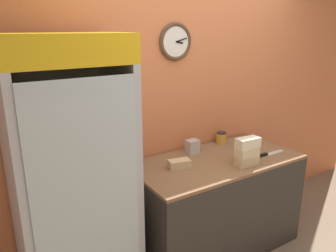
{
  "coord_description": "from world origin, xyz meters",
  "views": [
    {
      "loc": [
        -1.76,
        -1.07,
        1.96
      ],
      "look_at": [
        -0.48,
        0.94,
        1.23
      ],
      "focal_mm": 35.0,
      "sensor_mm": 36.0,
      "label": 1
    }
  ],
  "objects_px": {
    "napkin_dispenser": "(192,146)",
    "sandwich_flat_left": "(179,164)",
    "beverage_cooler": "(70,166)",
    "sandwich_stack_bottom": "(246,161)",
    "chefs_knife": "(267,154)",
    "sandwich_stack_middle": "(247,152)",
    "sandwich_stack_top": "(248,143)",
    "condiment_jar": "(221,138)"
  },
  "relations": [
    {
      "from": "sandwich_stack_bottom",
      "to": "sandwich_flat_left",
      "type": "bearing_deg",
      "value": 153.18
    },
    {
      "from": "chefs_knife",
      "to": "sandwich_stack_bottom",
      "type": "bearing_deg",
      "value": -169.2
    },
    {
      "from": "sandwich_stack_bottom",
      "to": "condiment_jar",
      "type": "bearing_deg",
      "value": 71.05
    },
    {
      "from": "sandwich_stack_top",
      "to": "sandwich_stack_middle",
      "type": "bearing_deg",
      "value": 180.0
    },
    {
      "from": "sandwich_flat_left",
      "to": "napkin_dispenser",
      "type": "relative_size",
      "value": 1.59
    },
    {
      "from": "sandwich_stack_bottom",
      "to": "chefs_knife",
      "type": "relative_size",
      "value": 0.65
    },
    {
      "from": "sandwich_stack_top",
      "to": "napkin_dispenser",
      "type": "height_order",
      "value": "sandwich_stack_top"
    },
    {
      "from": "beverage_cooler",
      "to": "chefs_knife",
      "type": "height_order",
      "value": "beverage_cooler"
    },
    {
      "from": "sandwich_stack_middle",
      "to": "chefs_knife",
      "type": "xyz_separation_m",
      "value": [
        0.32,
        0.06,
        -0.11
      ]
    },
    {
      "from": "sandwich_flat_left",
      "to": "condiment_jar",
      "type": "height_order",
      "value": "condiment_jar"
    },
    {
      "from": "beverage_cooler",
      "to": "sandwich_flat_left",
      "type": "xyz_separation_m",
      "value": [
        0.85,
        -0.08,
        -0.16
      ]
    },
    {
      "from": "sandwich_flat_left",
      "to": "chefs_knife",
      "type": "relative_size",
      "value": 0.61
    },
    {
      "from": "beverage_cooler",
      "to": "sandwich_flat_left",
      "type": "bearing_deg",
      "value": -5.11
    },
    {
      "from": "sandwich_stack_middle",
      "to": "napkin_dispenser",
      "type": "distance_m",
      "value": 0.51
    },
    {
      "from": "napkin_dispenser",
      "to": "sandwich_flat_left",
      "type": "bearing_deg",
      "value": -143.49
    },
    {
      "from": "sandwich_stack_middle",
      "to": "sandwich_stack_bottom",
      "type": "bearing_deg",
      "value": 0.0
    },
    {
      "from": "sandwich_stack_bottom",
      "to": "condiment_jar",
      "type": "relative_size",
      "value": 1.77
    },
    {
      "from": "condiment_jar",
      "to": "sandwich_flat_left",
      "type": "bearing_deg",
      "value": -158.67
    },
    {
      "from": "sandwich_flat_left",
      "to": "napkin_dispenser",
      "type": "xyz_separation_m",
      "value": [
        0.29,
        0.21,
        0.03
      ]
    },
    {
      "from": "sandwich_stack_bottom",
      "to": "sandwich_stack_middle",
      "type": "height_order",
      "value": "sandwich_stack_middle"
    },
    {
      "from": "sandwich_stack_bottom",
      "to": "sandwich_stack_top",
      "type": "bearing_deg",
      "value": 0.0
    },
    {
      "from": "sandwich_stack_bottom",
      "to": "napkin_dispenser",
      "type": "bearing_deg",
      "value": 114.34
    },
    {
      "from": "beverage_cooler",
      "to": "sandwich_flat_left",
      "type": "distance_m",
      "value": 0.87
    },
    {
      "from": "sandwich_stack_bottom",
      "to": "chefs_knife",
      "type": "distance_m",
      "value": 0.33
    },
    {
      "from": "sandwich_stack_bottom",
      "to": "sandwich_stack_middle",
      "type": "xyz_separation_m",
      "value": [
        0.0,
        0.0,
        0.08
      ]
    },
    {
      "from": "beverage_cooler",
      "to": "condiment_jar",
      "type": "bearing_deg",
      "value": 7.01
    },
    {
      "from": "sandwich_stack_top",
      "to": "napkin_dispenser",
      "type": "bearing_deg",
      "value": 114.34
    },
    {
      "from": "sandwich_stack_top",
      "to": "beverage_cooler",
      "type": "bearing_deg",
      "value": 166.33
    },
    {
      "from": "sandwich_stack_top",
      "to": "condiment_jar",
      "type": "relative_size",
      "value": 1.78
    },
    {
      "from": "beverage_cooler",
      "to": "sandwich_stack_top",
      "type": "height_order",
      "value": "beverage_cooler"
    },
    {
      "from": "beverage_cooler",
      "to": "sandwich_stack_bottom",
      "type": "relative_size",
      "value": 9.36
    },
    {
      "from": "beverage_cooler",
      "to": "sandwich_stack_middle",
      "type": "bearing_deg",
      "value": -13.67
    },
    {
      "from": "sandwich_stack_middle",
      "to": "napkin_dispenser",
      "type": "height_order",
      "value": "sandwich_stack_middle"
    },
    {
      "from": "sandwich_stack_bottom",
      "to": "condiment_jar",
      "type": "xyz_separation_m",
      "value": [
        0.18,
        0.52,
        0.02
      ]
    },
    {
      "from": "chefs_knife",
      "to": "condiment_jar",
      "type": "height_order",
      "value": "condiment_jar"
    },
    {
      "from": "sandwich_stack_middle",
      "to": "napkin_dispenser",
      "type": "xyz_separation_m",
      "value": [
        -0.21,
        0.47,
        -0.06
      ]
    },
    {
      "from": "beverage_cooler",
      "to": "sandwich_stack_top",
      "type": "bearing_deg",
      "value": -13.67
    },
    {
      "from": "beverage_cooler",
      "to": "sandwich_stack_top",
      "type": "distance_m",
      "value": 1.39
    },
    {
      "from": "sandwich_stack_bottom",
      "to": "sandwich_flat_left",
      "type": "distance_m",
      "value": 0.56
    },
    {
      "from": "sandwich_flat_left",
      "to": "chefs_knife",
      "type": "xyz_separation_m",
      "value": [
        0.82,
        -0.19,
        -0.03
      ]
    },
    {
      "from": "sandwich_stack_middle",
      "to": "chefs_knife",
      "type": "bearing_deg",
      "value": 10.8
    },
    {
      "from": "beverage_cooler",
      "to": "sandwich_stack_bottom",
      "type": "distance_m",
      "value": 1.4
    }
  ]
}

